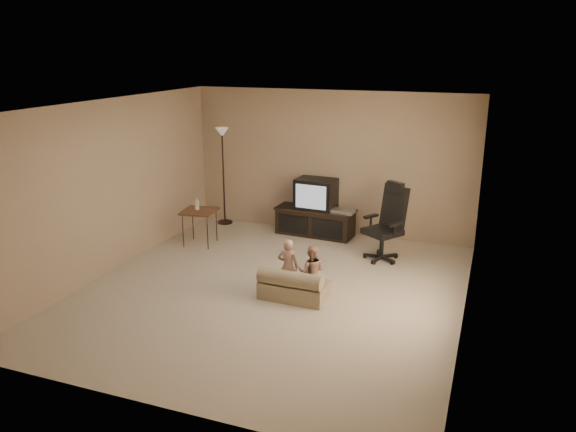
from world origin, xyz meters
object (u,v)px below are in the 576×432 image
tv_stand (316,212)px  child_sofa (293,287)px  office_chair (386,232)px  side_table (199,211)px  toddler_left (288,267)px  floor_lamp (223,154)px  toddler_right (311,272)px

tv_stand → child_sofa: 2.69m
office_chair → side_table: (-3.05, -0.40, 0.14)m
side_table → toddler_left: bearing=-33.0°
child_sofa → floor_lamp: bearing=132.9°
floor_lamp → toddler_right: (2.56, -2.57, -0.95)m
office_chair → side_table: bearing=-138.7°
office_chair → floor_lamp: (-3.19, 0.81, 0.87)m
office_chair → toddler_right: office_chair is taller
tv_stand → side_table: size_ratio=1.78×
floor_lamp → toddler_left: floor_lamp is taller
floor_lamp → toddler_right: 3.75m
side_table → floor_lamp: bearing=96.8°
office_chair → side_table: 3.08m
office_chair → child_sofa: size_ratio=1.36×
toddler_left → floor_lamp: bearing=-54.4°
floor_lamp → toddler_right: size_ratio=2.45×
tv_stand → office_chair: bearing=-24.5°
child_sofa → toddler_left: bearing=135.5°
tv_stand → office_chair: office_chair is taller
side_table → toddler_right: bearing=-29.4°
toddler_left → toddler_right: bearing=173.8°
office_chair → side_table: office_chair is taller
floor_lamp → toddler_left: 3.52m
floor_lamp → office_chair: bearing=-14.2°
toddler_left → toddler_right: 0.33m
tv_stand → side_table: 2.03m
child_sofa → tv_stand: bearing=103.2°
child_sofa → toddler_right: toddler_right is taller
child_sofa → toddler_right: bearing=31.2°
floor_lamp → tv_stand: bearing=-1.9°
toddler_left → side_table: bearing=-38.4°
tv_stand → toddler_left: tv_stand is taller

